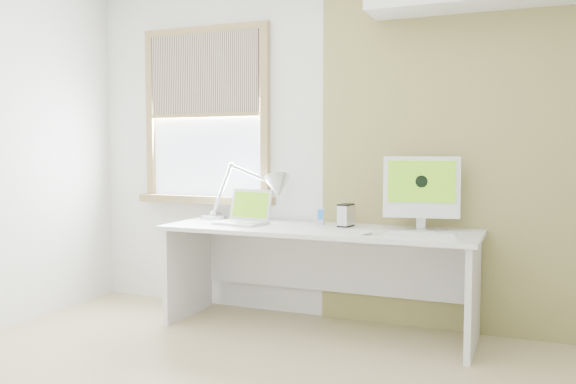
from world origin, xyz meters
The scene contains 11 objects.
room centered at (0.00, 0.00, 1.30)m, with size 4.04×3.54×2.64m.
accent_wall centered at (1.00, 1.74, 1.30)m, with size 2.00×0.02×2.60m, color olive.
window centered at (-1.00, 1.71, 1.54)m, with size 1.20×0.14×1.42m.
desk centered at (0.08, 1.44, 0.53)m, with size 2.20×0.70×0.73m.
desk_lamp centered at (-0.42, 1.60, 0.96)m, with size 0.80×0.32×0.45m.
laptop centered at (-0.49, 1.41, 0.79)m, with size 0.40×0.34×0.25m.
phone_dock centered at (0.04, 1.56, 0.77)m, with size 0.08×0.08×0.13m.
external_drive centered at (0.25, 1.52, 0.81)m, with size 0.10×0.14×0.16m.
imac centered at (0.77, 1.54, 1.01)m, with size 0.51×0.21×0.50m.
keyboard centered at (0.81, 1.25, 0.74)m, with size 0.46×0.17×0.02m.
mouse centered at (0.49, 1.20, 0.74)m, with size 0.06×0.10×0.03m, color white.
Camera 1 is at (1.48, -2.50, 1.27)m, focal length 37.19 mm.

